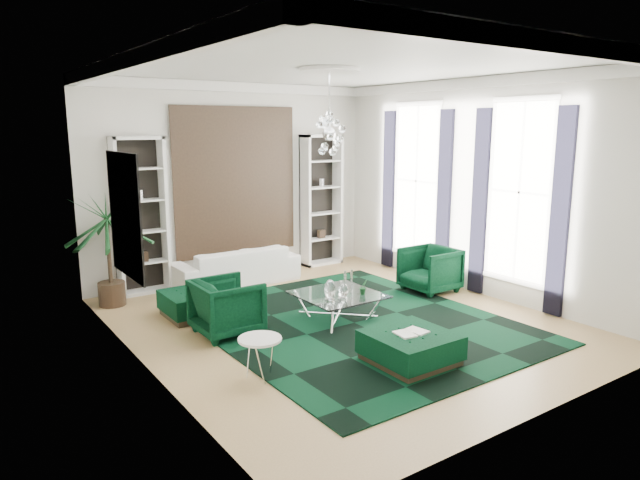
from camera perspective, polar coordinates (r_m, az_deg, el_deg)
floor at (r=8.88m, az=2.03°, el=-8.26°), size 6.00×7.00×0.02m
ceiling at (r=8.42m, az=2.22°, el=17.06°), size 6.00×7.00×0.02m
wall_back at (r=11.43m, az=-8.53°, el=5.83°), size 6.00×0.02×3.80m
wall_front at (r=6.04m, az=22.48°, el=0.31°), size 6.00×0.02×3.80m
wall_left at (r=7.08m, az=-17.80°, el=2.12°), size 0.02×7.00×3.80m
wall_right at (r=10.51m, az=15.43°, el=5.08°), size 0.02×7.00×3.80m
crown_molding at (r=8.41m, az=2.22°, el=16.32°), size 6.00×7.00×0.18m
ceiling_medallion at (r=8.65m, az=0.98°, el=16.64°), size 0.90×0.90×0.05m
tapestry at (r=11.38m, az=-8.42°, el=5.81°), size 2.50×0.06×2.80m
shelving_left at (r=10.59m, az=-17.47°, el=2.28°), size 0.90×0.38×2.80m
shelving_right at (r=12.30m, az=0.14°, el=3.99°), size 0.90×0.38×2.80m
painting at (r=7.66m, az=-18.82°, el=2.34°), size 0.04×1.30×1.60m
window_near at (r=9.95m, az=19.33°, el=4.52°), size 0.03×1.10×2.90m
curtain_near_a at (r=9.52m, az=22.89°, el=2.47°), size 0.07×0.30×3.25m
curtain_near_b at (r=10.42m, az=15.67°, el=3.64°), size 0.07×0.30×3.25m
window_far at (r=11.51m, az=9.63°, el=5.83°), size 0.03×1.10×2.90m
curtain_far_a at (r=10.97m, az=12.30°, el=4.16°), size 0.07×0.30×3.25m
curtain_far_b at (r=12.08m, az=6.88°, el=4.97°), size 0.07×0.30×3.25m
rug at (r=8.81m, az=3.44°, el=-8.32°), size 4.20×5.00×0.02m
sofa at (r=11.03m, az=-8.47°, el=-2.55°), size 2.39×0.94×0.70m
armchair_left at (r=8.39m, az=-9.30°, el=-6.59°), size 0.89×0.87×0.81m
armchair_right at (r=10.56m, az=10.92°, el=-2.92°), size 0.89×0.87×0.81m
coffee_table at (r=8.95m, az=1.81°, el=-6.66°), size 1.20×1.20×0.41m
ottoman_side at (r=9.31m, az=-12.50°, el=-6.25°), size 0.90×0.90×0.40m
ottoman_front at (r=7.44m, az=9.01°, el=-10.63°), size 1.00×1.00×0.40m
book at (r=7.37m, az=9.06°, el=-9.08°), size 0.42×0.28×0.03m
side_table at (r=6.95m, az=-5.99°, el=-11.74°), size 0.52×0.52×0.50m
palm at (r=10.02m, az=-20.47°, el=0.44°), size 1.50×1.50×2.40m
chandelier at (r=8.59m, az=0.93°, el=10.54°), size 0.80×0.80×0.72m
table_plant at (r=8.84m, az=4.36°, el=-4.70°), size 0.13×0.11×0.24m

